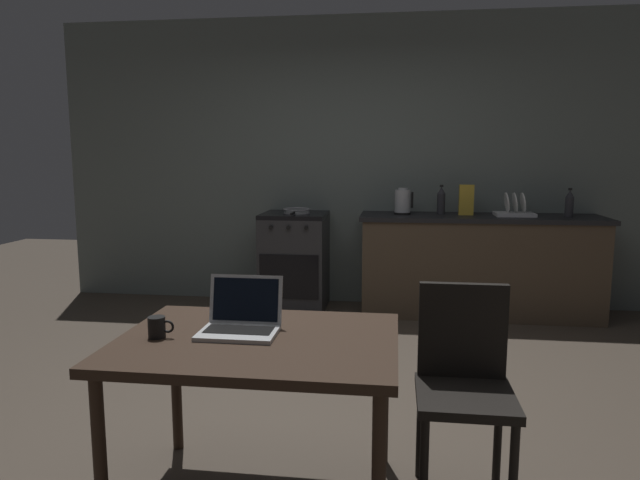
# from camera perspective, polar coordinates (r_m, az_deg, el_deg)

# --- Properties ---
(ground_plane) EXTENTS (12.00, 12.00, 0.00)m
(ground_plane) POSITION_cam_1_polar(r_m,az_deg,el_deg) (3.50, -0.33, -16.11)
(ground_plane) COLOR #473D33
(back_wall) EXTENTS (6.40, 0.10, 2.77)m
(back_wall) POSITION_cam_1_polar(r_m,az_deg,el_deg) (5.62, 6.23, 7.69)
(back_wall) COLOR slate
(back_wall) RESTS_ON ground_plane
(kitchen_counter) EXTENTS (2.16, 0.64, 0.92)m
(kitchen_counter) POSITION_cam_1_polar(r_m,az_deg,el_deg) (5.42, 15.58, -2.43)
(kitchen_counter) COLOR #4C3D2D
(kitchen_counter) RESTS_ON ground_plane
(stove_oven) EXTENTS (0.60, 0.62, 0.92)m
(stove_oven) POSITION_cam_1_polar(r_m,az_deg,el_deg) (5.44, -2.54, -2.10)
(stove_oven) COLOR #2D2D30
(stove_oven) RESTS_ON ground_plane
(dining_table) EXTENTS (1.14, 0.86, 0.72)m
(dining_table) POSITION_cam_1_polar(r_m,az_deg,el_deg) (2.40, -6.21, -11.30)
(dining_table) COLOR #332319
(dining_table) RESTS_ON ground_plane
(chair) EXTENTS (0.40, 0.40, 0.91)m
(chair) POSITION_cam_1_polar(r_m,az_deg,el_deg) (2.56, 14.17, -13.07)
(chair) COLOR black
(chair) RESTS_ON ground_plane
(laptop) EXTENTS (0.32, 0.27, 0.22)m
(laptop) POSITION_cam_1_polar(r_m,az_deg,el_deg) (2.44, -7.93, -8.08)
(laptop) COLOR silver
(laptop) RESTS_ON dining_table
(electric_kettle) EXTENTS (0.17, 0.15, 0.24)m
(electric_kettle) POSITION_cam_1_polar(r_m,az_deg,el_deg) (5.29, 8.26, 3.80)
(electric_kettle) COLOR black
(electric_kettle) RESTS_ON kitchen_counter
(bottle) EXTENTS (0.07, 0.07, 0.26)m
(bottle) POSITION_cam_1_polar(r_m,az_deg,el_deg) (5.45, 23.66, 3.36)
(bottle) COLOR #2D2D33
(bottle) RESTS_ON kitchen_counter
(frying_pan) EXTENTS (0.26, 0.43, 0.05)m
(frying_pan) POSITION_cam_1_polar(r_m,az_deg,el_deg) (5.35, -2.37, 2.95)
(frying_pan) COLOR gray
(frying_pan) RESTS_ON stove_oven
(coffee_mug) EXTENTS (0.11, 0.07, 0.09)m
(coffee_mug) POSITION_cam_1_polar(r_m,az_deg,el_deg) (2.44, -15.94, -8.37)
(coffee_mug) COLOR black
(coffee_mug) RESTS_ON dining_table
(cereal_box) EXTENTS (0.13, 0.05, 0.28)m
(cereal_box) POSITION_cam_1_polar(r_m,az_deg,el_deg) (5.34, 14.41, 3.91)
(cereal_box) COLOR gold
(cereal_box) RESTS_ON kitchen_counter
(dish_rack) EXTENTS (0.34, 0.26, 0.21)m
(dish_rack) POSITION_cam_1_polar(r_m,az_deg,el_deg) (5.40, 18.86, 2.79)
(dish_rack) COLOR silver
(dish_rack) RESTS_ON kitchen_counter
(bottle_b) EXTENTS (0.07, 0.07, 0.27)m
(bottle_b) POSITION_cam_1_polar(r_m,az_deg,el_deg) (5.38, 12.01, 3.90)
(bottle_b) COLOR #2D2D33
(bottle_b) RESTS_ON kitchen_counter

